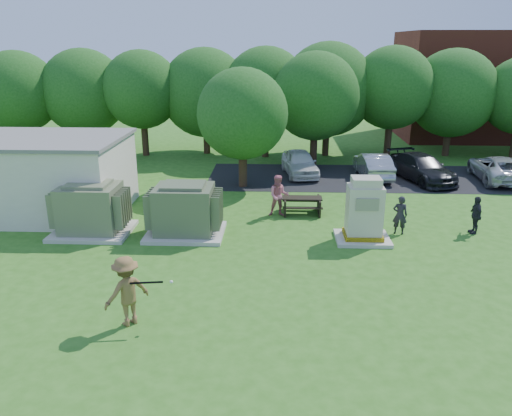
{
  "coord_description": "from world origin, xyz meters",
  "views": [
    {
      "loc": [
        0.74,
        -13.7,
        7.21
      ],
      "look_at": [
        0.0,
        4.0,
        1.3
      ],
      "focal_mm": 35.0,
      "sensor_mm": 36.0,
      "label": 1
    }
  ],
  "objects_px": {
    "car_silver_a": "(373,165)",
    "car_dark": "(422,168)",
    "transformer_left": "(91,210)",
    "car_white": "(300,163)",
    "picnic_table": "(302,203)",
    "person_at_picnic": "(279,196)",
    "transformer_right": "(185,211)",
    "batter": "(127,291)",
    "person_by_generator": "(400,215)",
    "person_walking_right": "(476,215)",
    "car_silver_b": "(498,168)",
    "generator_cabinet": "(364,213)"
  },
  "relations": [
    {
      "from": "transformer_right",
      "to": "person_walking_right",
      "type": "bearing_deg",
      "value": 3.15
    },
    {
      "from": "transformer_left",
      "to": "car_dark",
      "type": "xyz_separation_m",
      "value": [
        15.15,
        8.56,
        -0.27
      ]
    },
    {
      "from": "transformer_right",
      "to": "picnic_table",
      "type": "distance_m",
      "value": 5.47
    },
    {
      "from": "generator_cabinet",
      "to": "batter",
      "type": "height_order",
      "value": "generator_cabinet"
    },
    {
      "from": "transformer_right",
      "to": "batter",
      "type": "distance_m",
      "value": 6.6
    },
    {
      "from": "batter",
      "to": "car_silver_a",
      "type": "relative_size",
      "value": 0.47
    },
    {
      "from": "batter",
      "to": "person_walking_right",
      "type": "relative_size",
      "value": 1.29
    },
    {
      "from": "person_at_picnic",
      "to": "car_silver_b",
      "type": "bearing_deg",
      "value": 25.03
    },
    {
      "from": "car_white",
      "to": "car_dark",
      "type": "bearing_deg",
      "value": -17.01
    },
    {
      "from": "transformer_right",
      "to": "transformer_left",
      "type": "bearing_deg",
      "value": 180.0
    },
    {
      "from": "picnic_table",
      "to": "batter",
      "type": "xyz_separation_m",
      "value": [
        -5.05,
        -9.34,
        0.51
      ]
    },
    {
      "from": "batter",
      "to": "person_at_picnic",
      "type": "relative_size",
      "value": 1.07
    },
    {
      "from": "person_by_generator",
      "to": "car_silver_b",
      "type": "distance_m",
      "value": 10.99
    },
    {
      "from": "car_dark",
      "to": "batter",
      "type": "bearing_deg",
      "value": -146.04
    },
    {
      "from": "car_white",
      "to": "transformer_right",
      "type": "bearing_deg",
      "value": -125.96
    },
    {
      "from": "car_white",
      "to": "car_silver_b",
      "type": "distance_m",
      "value": 10.77
    },
    {
      "from": "person_walking_right",
      "to": "car_white",
      "type": "xyz_separation_m",
      "value": [
        -6.53,
        8.88,
        -0.05
      ]
    },
    {
      "from": "transformer_left",
      "to": "car_silver_a",
      "type": "distance_m",
      "value": 15.55
    },
    {
      "from": "car_silver_a",
      "to": "car_dark",
      "type": "height_order",
      "value": "car_dark"
    },
    {
      "from": "generator_cabinet",
      "to": "batter",
      "type": "distance_m",
      "value": 9.56
    },
    {
      "from": "batter",
      "to": "car_white",
      "type": "relative_size",
      "value": 0.47
    },
    {
      "from": "transformer_right",
      "to": "batter",
      "type": "height_order",
      "value": "transformer_right"
    },
    {
      "from": "generator_cabinet",
      "to": "car_silver_a",
      "type": "xyz_separation_m",
      "value": [
        2.05,
        9.41,
        -0.4
      ]
    },
    {
      "from": "generator_cabinet",
      "to": "person_walking_right",
      "type": "distance_m",
      "value": 4.64
    },
    {
      "from": "picnic_table",
      "to": "transformer_left",
      "type": "bearing_deg",
      "value": -161.86
    },
    {
      "from": "person_walking_right",
      "to": "car_silver_b",
      "type": "relative_size",
      "value": 0.31
    },
    {
      "from": "batter",
      "to": "person_at_picnic",
      "type": "xyz_separation_m",
      "value": [
        4.02,
        8.97,
        -0.06
      ]
    },
    {
      "from": "person_by_generator",
      "to": "person_at_picnic",
      "type": "relative_size",
      "value": 0.85
    },
    {
      "from": "person_at_picnic",
      "to": "car_dark",
      "type": "distance_m",
      "value": 9.94
    },
    {
      "from": "person_at_picnic",
      "to": "person_walking_right",
      "type": "relative_size",
      "value": 1.2
    },
    {
      "from": "transformer_left",
      "to": "person_at_picnic",
      "type": "distance_m",
      "value": 7.74
    },
    {
      "from": "person_by_generator",
      "to": "car_dark",
      "type": "distance_m",
      "value": 8.69
    },
    {
      "from": "picnic_table",
      "to": "transformer_right",
      "type": "bearing_deg",
      "value": -149.64
    },
    {
      "from": "car_dark",
      "to": "transformer_right",
      "type": "bearing_deg",
      "value": -161.32
    },
    {
      "from": "person_at_picnic",
      "to": "batter",
      "type": "bearing_deg",
      "value": -117.13
    },
    {
      "from": "generator_cabinet",
      "to": "batter",
      "type": "relative_size",
      "value": 1.27
    },
    {
      "from": "transformer_left",
      "to": "car_silver_a",
      "type": "bearing_deg",
      "value": 35.75
    },
    {
      "from": "person_walking_right",
      "to": "car_silver_a",
      "type": "xyz_separation_m",
      "value": [
        -2.48,
        8.46,
        -0.07
      ]
    },
    {
      "from": "batter",
      "to": "generator_cabinet",
      "type": "bearing_deg",
      "value": 178.09
    },
    {
      "from": "generator_cabinet",
      "to": "car_white",
      "type": "bearing_deg",
      "value": 101.51
    },
    {
      "from": "car_white",
      "to": "car_silver_a",
      "type": "height_order",
      "value": "car_white"
    },
    {
      "from": "transformer_left",
      "to": "car_white",
      "type": "xyz_separation_m",
      "value": [
        8.57,
        9.51,
        -0.26
      ]
    },
    {
      "from": "car_dark",
      "to": "picnic_table",
      "type": "bearing_deg",
      "value": -157.39
    },
    {
      "from": "generator_cabinet",
      "to": "batter",
      "type": "xyz_separation_m",
      "value": [
        -7.22,
        -6.26,
        -0.11
      ]
    },
    {
      "from": "picnic_table",
      "to": "car_silver_a",
      "type": "distance_m",
      "value": 7.62
    },
    {
      "from": "person_at_picnic",
      "to": "transformer_right",
      "type": "bearing_deg",
      "value": -149.97
    },
    {
      "from": "transformer_left",
      "to": "transformer_right",
      "type": "bearing_deg",
      "value": 0.0
    },
    {
      "from": "person_by_generator",
      "to": "person_at_picnic",
      "type": "bearing_deg",
      "value": -10.32
    },
    {
      "from": "picnic_table",
      "to": "person_at_picnic",
      "type": "bearing_deg",
      "value": -160.23
    },
    {
      "from": "picnic_table",
      "to": "person_at_picnic",
      "type": "relative_size",
      "value": 0.95
    }
  ]
}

